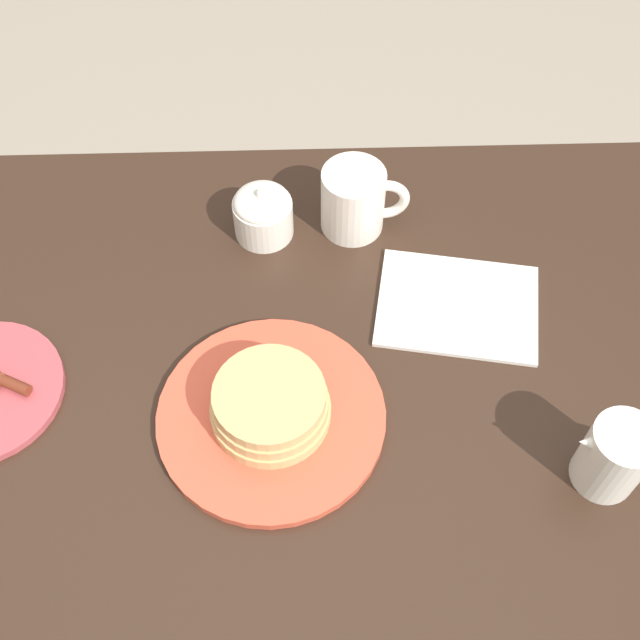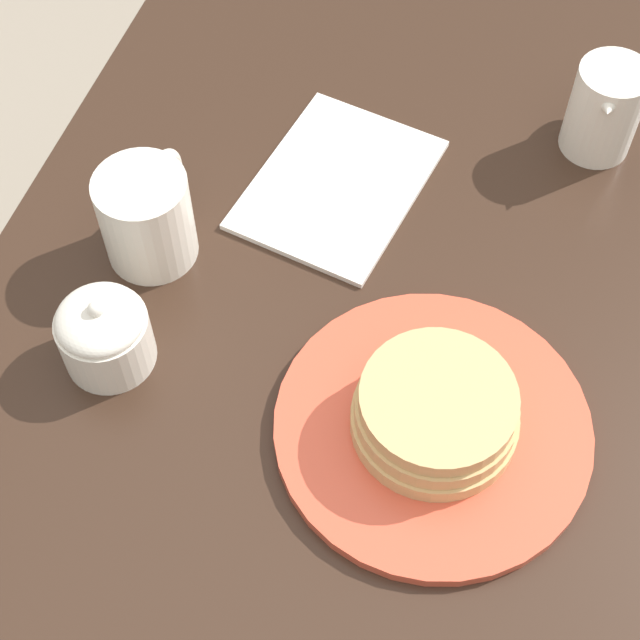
% 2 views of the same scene
% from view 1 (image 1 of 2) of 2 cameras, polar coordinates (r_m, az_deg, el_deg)
% --- Properties ---
extents(ground_plane, '(8.00, 8.00, 0.00)m').
position_cam_1_polar(ground_plane, '(1.64, -1.81, -18.81)').
color(ground_plane, gray).
extents(dining_table, '(1.46, 0.81, 0.77)m').
position_cam_1_polar(dining_table, '(1.03, -2.75, -9.17)').
color(dining_table, '#332116').
rests_on(dining_table, ground_plane).
extents(pancake_plate, '(0.26, 0.26, 0.06)m').
position_cam_1_polar(pancake_plate, '(0.89, -3.53, -6.42)').
color(pancake_plate, '#DB5138').
rests_on(pancake_plate, dining_table).
extents(coffee_mug, '(0.11, 0.08, 0.09)m').
position_cam_1_polar(coffee_mug, '(1.03, 2.53, 8.55)').
color(coffee_mug, silver).
rests_on(coffee_mug, dining_table).
extents(creamer_pitcher, '(0.11, 0.07, 0.10)m').
position_cam_1_polar(creamer_pitcher, '(0.88, 20.21, -9.04)').
color(creamer_pitcher, silver).
rests_on(creamer_pitcher, dining_table).
extents(sugar_bowl, '(0.08, 0.08, 0.08)m').
position_cam_1_polar(sugar_bowl, '(1.03, -4.08, 7.60)').
color(sugar_bowl, silver).
rests_on(sugar_bowl, dining_table).
extents(napkin, '(0.22, 0.18, 0.01)m').
position_cam_1_polar(napkin, '(0.99, 9.76, 1.01)').
color(napkin, silver).
rests_on(napkin, dining_table).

